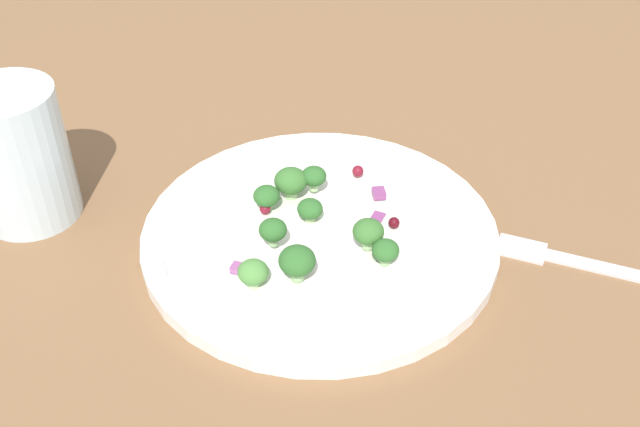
# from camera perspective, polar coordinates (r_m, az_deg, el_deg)

# --- Properties ---
(ground_plane) EXTENTS (1.80, 1.80, 0.02)m
(ground_plane) POSITION_cam_1_polar(r_m,az_deg,el_deg) (0.61, -1.70, -1.37)
(ground_plane) COLOR brown
(plate) EXTENTS (0.27, 0.27, 0.02)m
(plate) POSITION_cam_1_polar(r_m,az_deg,el_deg) (0.58, 0.00, -1.41)
(plate) COLOR white
(plate) RESTS_ON ground_plane
(dressing_pool) EXTENTS (0.16, 0.16, 0.00)m
(dressing_pool) POSITION_cam_1_polar(r_m,az_deg,el_deg) (0.58, 0.00, -1.08)
(dressing_pool) COLOR white
(dressing_pool) RESTS_ON plate
(broccoli_floret_0) EXTENTS (0.03, 0.03, 0.03)m
(broccoli_floret_0) POSITION_cam_1_polar(r_m,az_deg,el_deg) (0.60, -2.20, 2.40)
(broccoli_floret_0) COLOR #9EC684
(broccoli_floret_0) RESTS_ON plate
(broccoli_floret_1) EXTENTS (0.02, 0.02, 0.02)m
(broccoli_floret_1) POSITION_cam_1_polar(r_m,az_deg,el_deg) (0.55, 3.63, -1.39)
(broccoli_floret_1) COLOR #9EC684
(broccoli_floret_1) RESTS_ON plate
(broccoli_floret_2) EXTENTS (0.02, 0.02, 0.02)m
(broccoli_floret_2) POSITION_cam_1_polar(r_m,az_deg,el_deg) (0.54, 4.93, -2.79)
(broccoli_floret_2) COLOR #8EB77A
(broccoli_floret_2) RESTS_ON plate
(broccoli_floret_3) EXTENTS (0.02, 0.02, 0.02)m
(broccoli_floret_3) POSITION_cam_1_polar(r_m,az_deg,el_deg) (0.59, -4.01, 1.28)
(broccoli_floret_3) COLOR #8EB77A
(broccoli_floret_3) RESTS_ON plate
(broccoli_floret_4) EXTENTS (0.02, 0.02, 0.02)m
(broccoli_floret_4) POSITION_cam_1_polar(r_m,az_deg,el_deg) (0.60, -0.46, 2.77)
(broccoli_floret_4) COLOR #ADD18E
(broccoli_floret_4) RESTS_ON plate
(broccoli_floret_5) EXTENTS (0.02, 0.02, 0.02)m
(broccoli_floret_5) POSITION_cam_1_polar(r_m,az_deg,el_deg) (0.55, -3.10, -1.36)
(broccoli_floret_5) COLOR #8EB77A
(broccoli_floret_5) RESTS_ON plate
(broccoli_floret_6) EXTENTS (0.03, 0.03, 0.03)m
(broccoli_floret_6) POSITION_cam_1_polar(r_m,az_deg,el_deg) (0.52, -1.72, -3.59)
(broccoli_floret_6) COLOR #8EB77A
(broccoli_floret_6) RESTS_ON plate
(broccoli_floret_7) EXTENTS (0.02, 0.02, 0.02)m
(broccoli_floret_7) POSITION_cam_1_polar(r_m,az_deg,el_deg) (0.53, -5.15, -4.40)
(broccoli_floret_7) COLOR #ADD18E
(broccoli_floret_7) RESTS_ON plate
(broccoli_floret_8) EXTENTS (0.02, 0.02, 0.02)m
(broccoli_floret_8) POSITION_cam_1_polar(r_m,az_deg,el_deg) (0.58, -0.76, 0.30)
(broccoli_floret_8) COLOR #ADD18E
(broccoli_floret_8) RESTS_ON plate
(cranberry_0) EXTENTS (0.01, 0.01, 0.01)m
(cranberry_0) POSITION_cam_1_polar(r_m,az_deg,el_deg) (0.58, 5.49, -0.86)
(cranberry_0) COLOR #4C0A14
(cranberry_0) RESTS_ON plate
(cranberry_1) EXTENTS (0.01, 0.01, 0.01)m
(cranberry_1) POSITION_cam_1_polar(r_m,az_deg,el_deg) (0.63, 2.85, 3.19)
(cranberry_1) COLOR maroon
(cranberry_1) RESTS_ON plate
(cranberry_2) EXTENTS (0.01, 0.01, 0.01)m
(cranberry_2) POSITION_cam_1_polar(r_m,az_deg,el_deg) (0.59, -4.12, 0.38)
(cranberry_2) COLOR maroon
(cranberry_2) RESTS_ON plate
(cranberry_3) EXTENTS (0.01, 0.01, 0.01)m
(cranberry_3) POSITION_cam_1_polar(r_m,az_deg,el_deg) (0.55, -1.67, -2.91)
(cranberry_3) COLOR #4C0A14
(cranberry_3) RESTS_ON plate
(onion_bit_0) EXTENTS (0.01, 0.01, 0.01)m
(onion_bit_0) POSITION_cam_1_polar(r_m,az_deg,el_deg) (0.54, -6.16, -4.09)
(onion_bit_0) COLOR #934C84
(onion_bit_0) RESTS_ON plate
(onion_bit_1) EXTENTS (0.01, 0.01, 0.01)m
(onion_bit_1) POSITION_cam_1_polar(r_m,az_deg,el_deg) (0.61, 4.43, 1.53)
(onion_bit_1) COLOR #843D75
(onion_bit_1) RESTS_ON plate
(onion_bit_2) EXTENTS (0.01, 0.01, 0.00)m
(onion_bit_2) POSITION_cam_1_polar(r_m,az_deg,el_deg) (0.59, 4.35, -0.29)
(onion_bit_2) COLOR #843D75
(onion_bit_2) RESTS_ON plate
(fork) EXTENTS (0.03, 0.19, 0.01)m
(fork) POSITION_cam_1_polar(r_m,az_deg,el_deg) (0.60, 20.71, -3.82)
(fork) COLOR silver
(fork) RESTS_ON ground_plane
(water_glass) EXTENTS (0.08, 0.08, 0.11)m
(water_glass) POSITION_cam_1_polar(r_m,az_deg,el_deg) (0.63, -21.65, 4.05)
(water_glass) COLOR silver
(water_glass) RESTS_ON ground_plane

